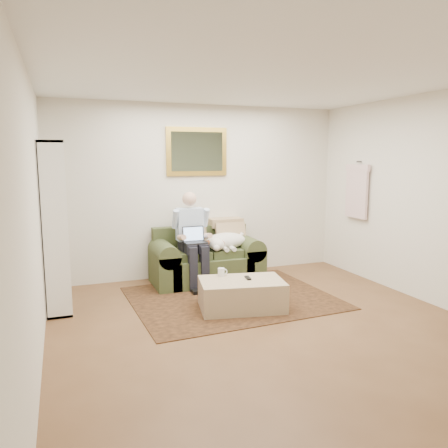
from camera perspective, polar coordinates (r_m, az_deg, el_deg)
room_shell at (r=4.72m, az=4.88°, el=2.42°), size 4.51×5.00×2.61m
rug at (r=5.76m, az=1.02°, el=-9.61°), size 2.61×2.13×0.01m
sofa at (r=6.44m, az=-2.35°, el=-5.15°), size 1.58×0.80×0.95m
seated_man at (r=6.16m, az=-4.05°, el=-2.08°), size 0.52×0.74×1.33m
laptop at (r=6.09m, az=-3.89°, el=-1.88°), size 0.31×0.24×0.22m
sleeping_dog at (r=6.39m, az=0.27°, el=-2.21°), size 0.65×0.41×0.24m
ottoman at (r=5.32m, az=2.31°, el=-9.20°), size 1.09×0.81×0.36m
coffee_mug at (r=5.42m, az=-0.38°, el=-6.30°), size 0.08×0.08×0.10m
tv_remote at (r=5.33m, az=3.14°, el=-7.05°), size 0.07×0.16×0.02m
bookshelf at (r=5.54m, az=-21.18°, el=-0.34°), size 0.28×0.80×2.00m
wall_mirror at (r=6.65m, az=-3.55°, el=9.42°), size 0.94×0.04×0.72m
hanging_shirt at (r=6.93m, az=16.96°, el=4.48°), size 0.06×0.52×0.90m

